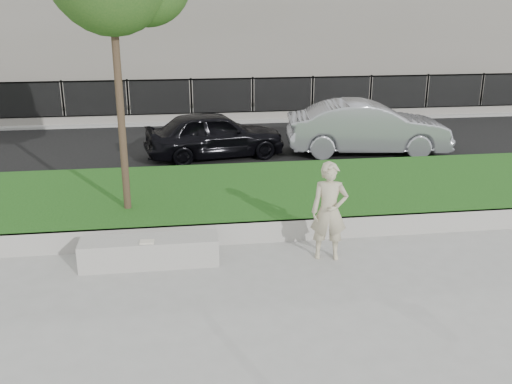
{
  "coord_description": "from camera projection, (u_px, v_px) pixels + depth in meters",
  "views": [
    {
      "loc": [
        -1.17,
        -8.34,
        4.1
      ],
      "look_at": [
        0.19,
        1.2,
        0.91
      ],
      "focal_mm": 40.0,
      "sensor_mm": 36.0,
      "label": 1
    }
  ],
  "objects": [
    {
      "name": "book",
      "position": [
        147.0,
        242.0,
        9.13
      ],
      "size": [
        0.23,
        0.17,
        0.03
      ],
      "primitive_type": "cube",
      "rotation": [
        0.0,
        0.0,
        -0.04
      ],
      "color": "beige",
      "rests_on": "stone_bench"
    },
    {
      "name": "car_silver",
      "position": [
        368.0,
        128.0,
        16.03
      ],
      "size": [
        4.65,
        2.1,
        1.48
      ],
      "primitive_type": "imported",
      "rotation": [
        0.0,
        0.0,
        1.45
      ],
      "color": "#919399",
      "rests_on": "street"
    },
    {
      "name": "grass_bank",
      "position": [
        235.0,
        198.0,
        12.04
      ],
      "size": [
        34.0,
        4.0,
        0.4
      ],
      "primitive_type": "cube",
      "color": "black",
      "rests_on": "ground"
    },
    {
      "name": "far_pavement",
      "position": [
        207.0,
        116.0,
        21.48
      ],
      "size": [
        34.0,
        3.0,
        0.12
      ],
      "primitive_type": "cube",
      "color": "gray",
      "rests_on": "ground"
    },
    {
      "name": "stone_bench",
      "position": [
        150.0,
        251.0,
        9.36
      ],
      "size": [
        2.24,
        0.56,
        0.46
      ],
      "primitive_type": "cube",
      "color": "gray",
      "rests_on": "ground"
    },
    {
      "name": "ground",
      "position": [
        255.0,
        268.0,
        9.28
      ],
      "size": [
        90.0,
        90.0,
        0.0
      ],
      "primitive_type": "plane",
      "color": "gray",
      "rests_on": "ground"
    },
    {
      "name": "grass_kerb",
      "position": [
        247.0,
        233.0,
        10.19
      ],
      "size": [
        34.0,
        0.08,
        0.4
      ],
      "primitive_type": "cube",
      "color": "gray",
      "rests_on": "ground"
    },
    {
      "name": "iron_fence",
      "position": [
        209.0,
        108.0,
        20.39
      ],
      "size": [
        32.0,
        0.3,
        1.5
      ],
      "color": "slate",
      "rests_on": "far_pavement"
    },
    {
      "name": "street",
      "position": [
        216.0,
        145.0,
        17.26
      ],
      "size": [
        34.0,
        7.0,
        0.04
      ],
      "primitive_type": "cube",
      "color": "black",
      "rests_on": "ground"
    },
    {
      "name": "man",
      "position": [
        329.0,
        211.0,
        9.42
      ],
      "size": [
        0.68,
        0.51,
        1.67
      ],
      "primitive_type": "imported",
      "rotation": [
        0.0,
        0.0,
        -0.21
      ],
      "color": "#B7AE8D",
      "rests_on": "ground"
    },
    {
      "name": "car_dark",
      "position": [
        215.0,
        134.0,
        15.62
      ],
      "size": [
        4.0,
        2.16,
        1.29
      ],
      "primitive_type": "imported",
      "rotation": [
        0.0,
        0.0,
        1.74
      ],
      "color": "black",
      "rests_on": "street"
    }
  ]
}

